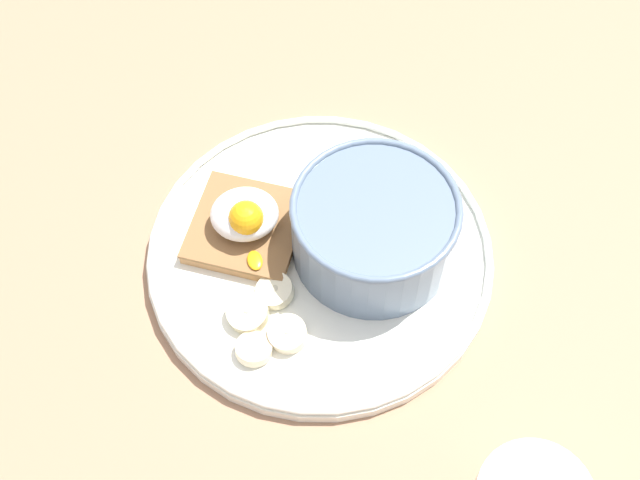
{
  "coord_description": "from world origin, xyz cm",
  "views": [
    {
      "loc": [
        3.36,
        37.01,
        65.15
      ],
      "look_at": [
        0.0,
        0.0,
        5.0
      ],
      "focal_mm": 50.0,
      "sensor_mm": 36.0,
      "label": 1
    }
  ],
  "objects_px": {
    "oatmeal_bowl": "(374,223)",
    "poached_egg": "(245,215)",
    "banana_slice_right": "(254,349)",
    "banana_slice_back": "(275,291)",
    "banana_slice_front": "(288,334)",
    "toast_slice": "(246,227)",
    "banana_slice_left": "(248,313)"
  },
  "relations": [
    {
      "from": "poached_egg",
      "to": "banana_slice_left",
      "type": "xyz_separation_m",
      "value": [
        0.0,
        0.08,
        -0.02
      ]
    },
    {
      "from": "poached_egg",
      "to": "banana_slice_back",
      "type": "distance_m",
      "value": 0.07
    },
    {
      "from": "poached_egg",
      "to": "banana_slice_front",
      "type": "bearing_deg",
      "value": 105.31
    },
    {
      "from": "toast_slice",
      "to": "oatmeal_bowl",
      "type": "bearing_deg",
      "value": 167.87
    },
    {
      "from": "toast_slice",
      "to": "banana_slice_front",
      "type": "relative_size",
      "value": 2.61
    },
    {
      "from": "oatmeal_bowl",
      "to": "banana_slice_right",
      "type": "height_order",
      "value": "oatmeal_bowl"
    },
    {
      "from": "banana_slice_back",
      "to": "banana_slice_right",
      "type": "bearing_deg",
      "value": 68.17
    },
    {
      "from": "banana_slice_back",
      "to": "banana_slice_right",
      "type": "xyz_separation_m",
      "value": [
        0.02,
        0.05,
        -0.0
      ]
    },
    {
      "from": "oatmeal_bowl",
      "to": "poached_egg",
      "type": "relative_size",
      "value": 1.87
    },
    {
      "from": "toast_slice",
      "to": "banana_slice_right",
      "type": "height_order",
      "value": "toast_slice"
    },
    {
      "from": "banana_slice_left",
      "to": "banana_slice_front",
      "type": "bearing_deg",
      "value": 145.07
    },
    {
      "from": "banana_slice_right",
      "to": "banana_slice_front",
      "type": "bearing_deg",
      "value": -160.49
    },
    {
      "from": "banana_slice_front",
      "to": "banana_slice_back",
      "type": "height_order",
      "value": "same"
    },
    {
      "from": "toast_slice",
      "to": "banana_slice_left",
      "type": "xyz_separation_m",
      "value": [
        0.0,
        0.08,
        -0.0
      ]
    },
    {
      "from": "banana_slice_back",
      "to": "oatmeal_bowl",
      "type": "bearing_deg",
      "value": -154.34
    },
    {
      "from": "poached_egg",
      "to": "banana_slice_left",
      "type": "height_order",
      "value": "poached_egg"
    },
    {
      "from": "oatmeal_bowl",
      "to": "toast_slice",
      "type": "bearing_deg",
      "value": -12.13
    },
    {
      "from": "oatmeal_bowl",
      "to": "banana_slice_left",
      "type": "distance_m",
      "value": 0.12
    },
    {
      "from": "banana_slice_left",
      "to": "poached_egg",
      "type": "bearing_deg",
      "value": -92.24
    },
    {
      "from": "poached_egg",
      "to": "banana_slice_left",
      "type": "relative_size",
      "value": 1.52
    },
    {
      "from": "oatmeal_bowl",
      "to": "toast_slice",
      "type": "xyz_separation_m",
      "value": [
        0.1,
        -0.02,
        -0.03
      ]
    },
    {
      "from": "banana_slice_front",
      "to": "banana_slice_back",
      "type": "relative_size",
      "value": 1.25
    },
    {
      "from": "banana_slice_back",
      "to": "banana_slice_right",
      "type": "distance_m",
      "value": 0.05
    },
    {
      "from": "toast_slice",
      "to": "poached_egg",
      "type": "bearing_deg",
      "value": 98.79
    },
    {
      "from": "banana_slice_back",
      "to": "poached_egg",
      "type": "bearing_deg",
      "value": -71.85
    },
    {
      "from": "banana_slice_left",
      "to": "banana_slice_right",
      "type": "distance_m",
      "value": 0.03
    },
    {
      "from": "toast_slice",
      "to": "banana_slice_back",
      "type": "relative_size",
      "value": 3.26
    },
    {
      "from": "toast_slice",
      "to": "banana_slice_front",
      "type": "height_order",
      "value": "banana_slice_front"
    },
    {
      "from": "poached_egg",
      "to": "oatmeal_bowl",
      "type": "bearing_deg",
      "value": 169.13
    },
    {
      "from": "poached_egg",
      "to": "banana_slice_front",
      "type": "relative_size",
      "value": 1.66
    },
    {
      "from": "banana_slice_front",
      "to": "banana_slice_right",
      "type": "relative_size",
      "value": 1.16
    },
    {
      "from": "oatmeal_bowl",
      "to": "poached_egg",
      "type": "height_order",
      "value": "oatmeal_bowl"
    }
  ]
}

